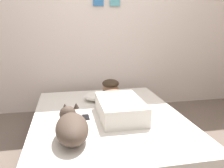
{
  "coord_description": "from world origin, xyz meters",
  "views": [
    {
      "loc": [
        -0.6,
        -1.98,
        1.23
      ],
      "look_at": [
        -0.1,
        0.5,
        0.58
      ],
      "focal_mm": 37.25,
      "sensor_mm": 36.0,
      "label": 1
    }
  ],
  "objects_px": {
    "person_lying": "(117,102)",
    "cell_phone": "(86,117)",
    "bed": "(108,130)",
    "dog": "(71,126)",
    "pillow": "(105,96)",
    "coffee_cup": "(124,100)"
  },
  "relations": [
    {
      "from": "person_lying",
      "to": "pillow",
      "type": "bearing_deg",
      "value": 97.78
    },
    {
      "from": "person_lying",
      "to": "cell_phone",
      "type": "xyz_separation_m",
      "value": [
        -0.34,
        -0.09,
        -0.1
      ]
    },
    {
      "from": "coffee_cup",
      "to": "pillow",
      "type": "bearing_deg",
      "value": 140.09
    },
    {
      "from": "pillow",
      "to": "bed",
      "type": "bearing_deg",
      "value": -96.38
    },
    {
      "from": "person_lying",
      "to": "cell_phone",
      "type": "distance_m",
      "value": 0.37
    },
    {
      "from": "cell_phone",
      "to": "bed",
      "type": "bearing_deg",
      "value": 4.75
    },
    {
      "from": "dog",
      "to": "coffee_cup",
      "type": "height_order",
      "value": "dog"
    },
    {
      "from": "pillow",
      "to": "dog",
      "type": "relative_size",
      "value": 0.9
    },
    {
      "from": "pillow",
      "to": "dog",
      "type": "height_order",
      "value": "dog"
    },
    {
      "from": "person_lying",
      "to": "cell_phone",
      "type": "bearing_deg",
      "value": -164.84
    },
    {
      "from": "bed",
      "to": "person_lying",
      "type": "xyz_separation_m",
      "value": [
        0.11,
        0.07,
        0.27
      ]
    },
    {
      "from": "bed",
      "to": "person_lying",
      "type": "distance_m",
      "value": 0.3
    },
    {
      "from": "bed",
      "to": "dog",
      "type": "height_order",
      "value": "dog"
    },
    {
      "from": "pillow",
      "to": "cell_phone",
      "type": "relative_size",
      "value": 3.71
    },
    {
      "from": "dog",
      "to": "bed",
      "type": "bearing_deg",
      "value": 48.56
    },
    {
      "from": "cell_phone",
      "to": "pillow",
      "type": "bearing_deg",
      "value": 60.71
    },
    {
      "from": "coffee_cup",
      "to": "cell_phone",
      "type": "height_order",
      "value": "coffee_cup"
    },
    {
      "from": "pillow",
      "to": "coffee_cup",
      "type": "height_order",
      "value": "pillow"
    },
    {
      "from": "dog",
      "to": "cell_phone",
      "type": "height_order",
      "value": "dog"
    },
    {
      "from": "bed",
      "to": "pillow",
      "type": "distance_m",
      "value": 0.54
    },
    {
      "from": "dog",
      "to": "coffee_cup",
      "type": "xyz_separation_m",
      "value": [
        0.63,
        0.76,
        -0.07
      ]
    },
    {
      "from": "bed",
      "to": "coffee_cup",
      "type": "height_order",
      "value": "coffee_cup"
    }
  ]
}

